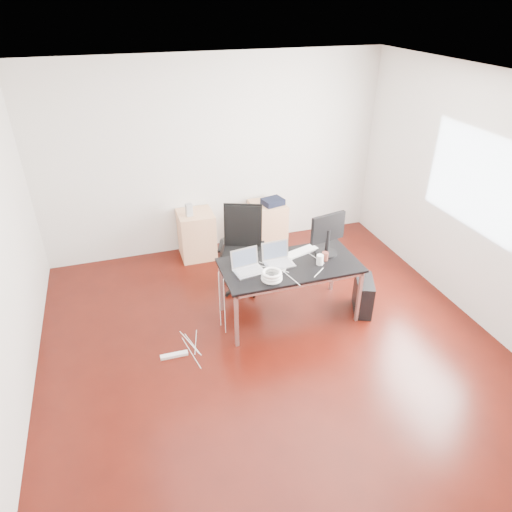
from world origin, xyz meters
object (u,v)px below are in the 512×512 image
object	(u,v)px
office_chair	(242,244)
filing_cabinet_left	(197,235)
filing_cabinet_right	(268,224)
pc_tower	(363,295)
desk	(290,268)

from	to	relation	value
office_chair	filing_cabinet_left	xyz separation A→B (m)	(-0.43, 0.94, -0.26)
filing_cabinet_left	filing_cabinet_right	world-z (taller)	same
filing_cabinet_right	pc_tower	size ratio (longest dim) A/B	1.56
desk	office_chair	distance (m)	0.91
desk	filing_cabinet_left	world-z (taller)	desk
desk	pc_tower	xyz separation A→B (m)	(0.91, -0.19, -0.46)
desk	office_chair	xyz separation A→B (m)	(-0.33, 0.85, -0.07)
desk	filing_cabinet_right	distance (m)	1.85
office_chair	filing_cabinet_left	size ratio (longest dim) A/B	1.54
filing_cabinet_left	filing_cabinet_right	distance (m)	1.11
pc_tower	desk	bearing A→B (deg)	-168.15
desk	filing_cabinet_right	xyz separation A→B (m)	(0.34, 1.78, -0.33)
desk	filing_cabinet_left	xyz separation A→B (m)	(-0.76, 1.78, -0.33)
office_chair	filing_cabinet_right	world-z (taller)	office_chair
filing_cabinet_right	pc_tower	bearing A→B (deg)	-73.95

